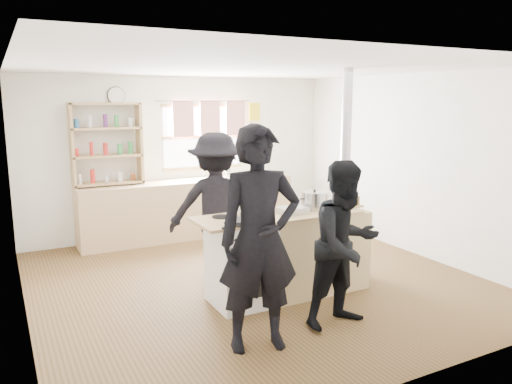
% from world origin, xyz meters
% --- Properties ---
extents(ground, '(5.00, 5.00, 0.01)m').
position_xyz_m(ground, '(0.00, 0.00, -0.01)').
color(ground, brown).
rests_on(ground, ground).
extents(back_counter, '(3.40, 0.55, 0.90)m').
position_xyz_m(back_counter, '(0.00, 2.22, 0.45)').
color(back_counter, tan).
rests_on(back_counter, ground).
extents(shelving_unit, '(1.00, 0.28, 1.20)m').
position_xyz_m(shelving_unit, '(-1.20, 2.34, 1.51)').
color(shelving_unit, tan).
rests_on(shelving_unit, back_counter).
extents(thermos, '(0.10, 0.10, 0.28)m').
position_xyz_m(thermos, '(0.67, 2.22, 1.04)').
color(thermos, silver).
rests_on(thermos, back_counter).
extents(cooking_island, '(1.97, 0.64, 0.93)m').
position_xyz_m(cooking_island, '(0.14, -0.55, 0.47)').
color(cooking_island, white).
rests_on(cooking_island, ground).
extents(skillet_greens, '(0.37, 0.37, 0.05)m').
position_xyz_m(skillet_greens, '(-0.54, -0.77, 0.96)').
color(skillet_greens, black).
rests_on(skillet_greens, cooking_island).
extents(roast_tray, '(0.32, 0.25, 0.07)m').
position_xyz_m(roast_tray, '(0.15, -0.59, 0.97)').
color(roast_tray, silver).
rests_on(roast_tray, cooking_island).
extents(stockpot_stove, '(0.25, 0.25, 0.20)m').
position_xyz_m(stockpot_stove, '(-0.38, -0.47, 1.02)').
color(stockpot_stove, silver).
rests_on(stockpot_stove, cooking_island).
extents(stockpot_counter, '(0.31, 0.31, 0.23)m').
position_xyz_m(stockpot_counter, '(0.48, -0.53, 1.03)').
color(stockpot_counter, '#B7B7B9').
rests_on(stockpot_counter, cooking_island).
extents(bread_board, '(0.31, 0.24, 0.12)m').
position_xyz_m(bread_board, '(0.90, -0.63, 0.98)').
color(bread_board, tan).
rests_on(bread_board, cooking_island).
extents(flue_heater, '(0.35, 0.35, 2.50)m').
position_xyz_m(flue_heater, '(1.01, -0.39, 0.64)').
color(flue_heater, black).
rests_on(flue_heater, ground).
extents(person_near_left, '(0.79, 0.60, 1.95)m').
position_xyz_m(person_near_left, '(-0.72, -1.47, 0.97)').
color(person_near_left, black).
rests_on(person_near_left, ground).
extents(person_near_right, '(0.82, 0.66, 1.59)m').
position_xyz_m(person_near_right, '(0.21, -1.45, 0.80)').
color(person_near_right, black).
rests_on(person_near_right, ground).
extents(person_far, '(1.31, 1.06, 1.76)m').
position_xyz_m(person_far, '(-0.34, 0.34, 0.88)').
color(person_far, black).
rests_on(person_far, ground).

